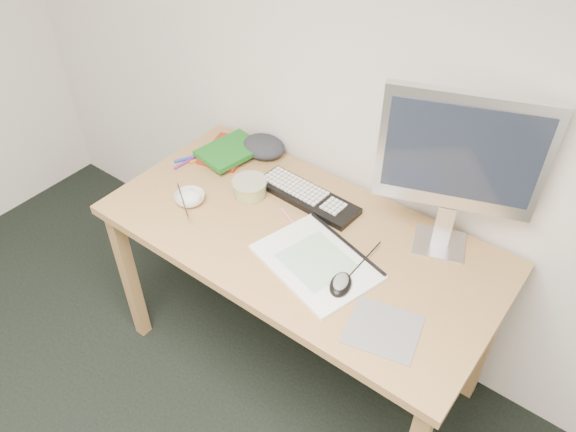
# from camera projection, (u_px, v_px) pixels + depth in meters

# --- Properties ---
(desk) EXTENTS (1.40, 0.70, 0.75)m
(desk) POSITION_uv_depth(u_px,v_px,m) (300.00, 250.00, 2.00)
(desk) COLOR #A47D4B
(desk) RESTS_ON ground
(mousepad) EXTENTS (0.25, 0.23, 0.00)m
(mousepad) POSITION_uv_depth(u_px,v_px,m) (383.00, 329.00, 1.64)
(mousepad) COLOR gray
(mousepad) RESTS_ON desk
(sketchpad) EXTENTS (0.45, 0.37, 0.01)m
(sketchpad) POSITION_uv_depth(u_px,v_px,m) (316.00, 262.00, 1.84)
(sketchpad) COLOR silver
(sketchpad) RESTS_ON desk
(keyboard) EXTENTS (0.41, 0.15, 0.02)m
(keyboard) POSITION_uv_depth(u_px,v_px,m) (308.00, 197.00, 2.08)
(keyboard) COLOR black
(keyboard) RESTS_ON desk
(monitor) EXTENTS (0.47, 0.20, 0.57)m
(monitor) POSITION_uv_depth(u_px,v_px,m) (460.00, 158.00, 1.67)
(monitor) COLOR silver
(monitor) RESTS_ON desk
(mouse) EXTENTS (0.09, 0.12, 0.04)m
(mouse) POSITION_uv_depth(u_px,v_px,m) (341.00, 282.00, 1.74)
(mouse) COLOR black
(mouse) RESTS_ON sketchpad
(rice_bowl) EXTENTS (0.12, 0.12, 0.03)m
(rice_bowl) POSITION_uv_depth(u_px,v_px,m) (190.00, 198.00, 2.06)
(rice_bowl) COLOR white
(rice_bowl) RESTS_ON desk
(chopsticks) EXTENTS (0.18, 0.13, 0.02)m
(chopsticks) POSITION_uv_depth(u_px,v_px,m) (183.00, 200.00, 2.02)
(chopsticks) COLOR silver
(chopsticks) RESTS_ON rice_bowl
(fruit_tub) EXTENTS (0.14, 0.14, 0.06)m
(fruit_tub) POSITION_uv_depth(u_px,v_px,m) (250.00, 188.00, 2.09)
(fruit_tub) COLOR #DDD54E
(fruit_tub) RESTS_ON desk
(book_red) EXTENTS (0.22, 0.26, 0.02)m
(book_red) POSITION_uv_depth(u_px,v_px,m) (227.00, 152.00, 2.30)
(book_red) COLOR maroon
(book_red) RESTS_ON desk
(book_green) EXTENTS (0.21, 0.27, 0.02)m
(book_green) POSITION_uv_depth(u_px,v_px,m) (230.00, 151.00, 2.27)
(book_green) COLOR #19661D
(book_green) RESTS_ON book_red
(cloth_lump) EXTENTS (0.18, 0.16, 0.06)m
(cloth_lump) POSITION_uv_depth(u_px,v_px,m) (263.00, 147.00, 2.29)
(cloth_lump) COLOR #262A2E
(cloth_lump) RESTS_ON desk
(pencil_pink) EXTENTS (0.19, 0.09, 0.01)m
(pencil_pink) POSITION_uv_depth(u_px,v_px,m) (295.00, 226.00, 1.97)
(pencil_pink) COLOR pink
(pencil_pink) RESTS_ON desk
(pencil_tan) EXTENTS (0.11, 0.13, 0.01)m
(pencil_tan) POSITION_uv_depth(u_px,v_px,m) (319.00, 232.00, 1.95)
(pencil_tan) COLOR #A57A57
(pencil_tan) RESTS_ON desk
(pencil_black) EXTENTS (0.17, 0.03, 0.01)m
(pencil_black) POSITION_uv_depth(u_px,v_px,m) (318.00, 239.00, 1.92)
(pencil_black) COLOR black
(pencil_black) RESTS_ON desk
(marker_blue) EXTENTS (0.08, 0.13, 0.01)m
(marker_blue) POSITION_uv_depth(u_px,v_px,m) (191.00, 158.00, 2.27)
(marker_blue) COLOR #2134B4
(marker_blue) RESTS_ON desk
(marker_orange) EXTENTS (0.06, 0.13, 0.01)m
(marker_orange) POSITION_uv_depth(u_px,v_px,m) (204.00, 157.00, 2.28)
(marker_orange) COLOR orange
(marker_orange) RESTS_ON desk
(marker_purple) EXTENTS (0.02, 0.12, 0.01)m
(marker_purple) POSITION_uv_depth(u_px,v_px,m) (187.00, 162.00, 2.25)
(marker_purple) COLOR #67227E
(marker_purple) RESTS_ON desk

